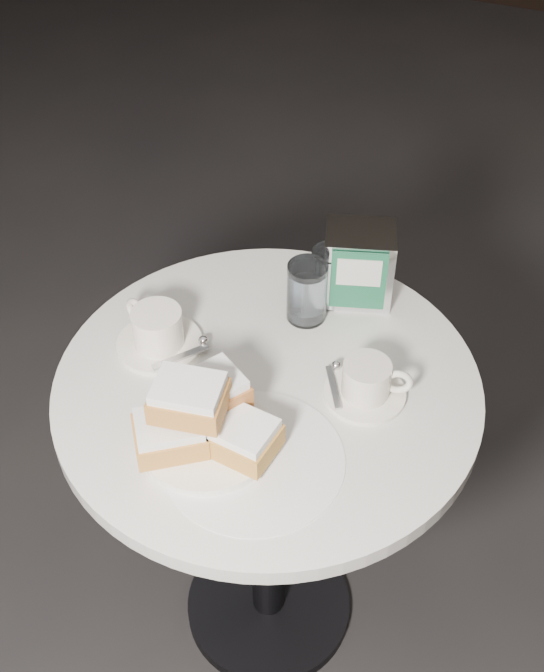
{
  "coord_description": "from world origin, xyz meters",
  "views": [
    {
      "loc": [
        0.36,
        -0.87,
        1.75
      ],
      "look_at": [
        0.0,
        0.02,
        0.83
      ],
      "focal_mm": 45.0,
      "sensor_mm": 36.0,
      "label": 1
    }
  ],
  "objects_px": {
    "water_glass_left": "(307,292)",
    "water_glass_right": "(329,277)",
    "beignet_plate": "(203,422)",
    "coffee_cup_right": "(367,383)",
    "napkin_dispenser": "(359,265)",
    "cafe_table": "(268,457)",
    "coffee_cup_left": "(158,331)"
  },
  "relations": [
    {
      "from": "water_glass_left",
      "to": "cafe_table",
      "type": "bearing_deg",
      "value": -91.08
    },
    {
      "from": "cafe_table",
      "to": "napkin_dispenser",
      "type": "height_order",
      "value": "napkin_dispenser"
    },
    {
      "from": "coffee_cup_left",
      "to": "napkin_dispenser",
      "type": "height_order",
      "value": "napkin_dispenser"
    },
    {
      "from": "beignet_plate",
      "to": "water_glass_left",
      "type": "bearing_deg",
      "value": 82.63
    },
    {
      "from": "coffee_cup_right",
      "to": "water_glass_left",
      "type": "height_order",
      "value": "water_glass_left"
    },
    {
      "from": "coffee_cup_right",
      "to": "napkin_dispenser",
      "type": "height_order",
      "value": "napkin_dispenser"
    },
    {
      "from": "cafe_table",
      "to": "water_glass_left",
      "type": "height_order",
      "value": "water_glass_left"
    },
    {
      "from": "cafe_table",
      "to": "beignet_plate",
      "type": "relative_size",
      "value": 2.84
    },
    {
      "from": "cafe_table",
      "to": "coffee_cup_left",
      "type": "distance_m",
      "value": 0.31
    },
    {
      "from": "coffee_cup_left",
      "to": "cafe_table",
      "type": "bearing_deg",
      "value": 20.7
    },
    {
      "from": "cafe_table",
      "to": "napkin_dispenser",
      "type": "distance_m",
      "value": 0.38
    },
    {
      "from": "cafe_table",
      "to": "coffee_cup_right",
      "type": "relative_size",
      "value": 4.65
    },
    {
      "from": "coffee_cup_right",
      "to": "cafe_table",
      "type": "bearing_deg",
      "value": 177.12
    },
    {
      "from": "coffee_cup_left",
      "to": "napkin_dispenser",
      "type": "distance_m",
      "value": 0.37
    },
    {
      "from": "beignet_plate",
      "to": "coffee_cup_right",
      "type": "height_order",
      "value": "beignet_plate"
    },
    {
      "from": "water_glass_left",
      "to": "coffee_cup_right",
      "type": "bearing_deg",
      "value": -42.42
    },
    {
      "from": "beignet_plate",
      "to": "water_glass_right",
      "type": "xyz_separation_m",
      "value": [
        0.06,
        0.38,
        0.0
      ]
    },
    {
      "from": "beignet_plate",
      "to": "coffee_cup_left",
      "type": "xyz_separation_m",
      "value": [
        -0.16,
        0.16,
        -0.02
      ]
    },
    {
      "from": "water_glass_right",
      "to": "beignet_plate",
      "type": "bearing_deg",
      "value": -99.3
    },
    {
      "from": "coffee_cup_left",
      "to": "water_glass_left",
      "type": "relative_size",
      "value": 1.69
    },
    {
      "from": "cafe_table",
      "to": "water_glass_right",
      "type": "height_order",
      "value": "water_glass_right"
    },
    {
      "from": "napkin_dispenser",
      "to": "water_glass_right",
      "type": "bearing_deg",
      "value": -162.62
    },
    {
      "from": "coffee_cup_right",
      "to": "napkin_dispenser",
      "type": "relative_size",
      "value": 1.12
    },
    {
      "from": "napkin_dispenser",
      "to": "beignet_plate",
      "type": "bearing_deg",
      "value": -121.24
    },
    {
      "from": "coffee_cup_left",
      "to": "water_glass_left",
      "type": "distance_m",
      "value": 0.26
    },
    {
      "from": "cafe_table",
      "to": "napkin_dispenser",
      "type": "xyz_separation_m",
      "value": [
        0.07,
        0.26,
        0.27
      ]
    },
    {
      "from": "cafe_table",
      "to": "beignet_plate",
      "type": "distance_m",
      "value": 0.29
    },
    {
      "from": "water_glass_left",
      "to": "water_glass_right",
      "type": "bearing_deg",
      "value": 70.2
    },
    {
      "from": "beignet_plate",
      "to": "water_glass_right",
      "type": "height_order",
      "value": "beignet_plate"
    },
    {
      "from": "cafe_table",
      "to": "beignet_plate",
      "type": "bearing_deg",
      "value": -104.18
    },
    {
      "from": "beignet_plate",
      "to": "coffee_cup_right",
      "type": "bearing_deg",
      "value": 43.32
    },
    {
      "from": "coffee_cup_left",
      "to": "water_glass_right",
      "type": "relative_size",
      "value": 1.79
    }
  ]
}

